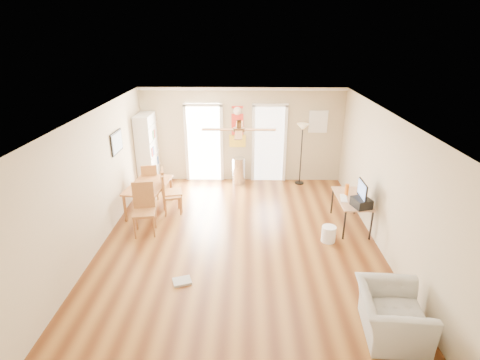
{
  "coord_description": "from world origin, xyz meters",
  "views": [
    {
      "loc": [
        0.13,
        -6.42,
        3.99
      ],
      "look_at": [
        0.0,
        0.6,
        1.15
      ],
      "focal_mm": 27.84,
      "sensor_mm": 36.0,
      "label": 1
    }
  ],
  "objects_px": {
    "dining_chair_near": "(144,210)",
    "armchair": "(391,315)",
    "trash_can": "(238,171)",
    "computer_desk": "(350,212)",
    "dining_chair_right_b": "(171,193)",
    "dining_table": "(149,197)",
    "wastebasket_a": "(329,234)",
    "bookshelf": "(147,151)",
    "printer": "(361,203)",
    "dining_chair_far": "(150,181)",
    "dining_chair_right_a": "(172,190)",
    "torchiere_lamp": "(301,154)"
  },
  "relations": [
    {
      "from": "bookshelf",
      "to": "wastebasket_a",
      "type": "xyz_separation_m",
      "value": [
        4.33,
        -2.9,
        -0.82
      ]
    },
    {
      "from": "armchair",
      "to": "printer",
      "type": "bearing_deg",
      "value": -1.34
    },
    {
      "from": "bookshelf",
      "to": "dining_chair_right_b",
      "type": "bearing_deg",
      "value": -61.71
    },
    {
      "from": "dining_chair_far",
      "to": "computer_desk",
      "type": "height_order",
      "value": "dining_chair_far"
    },
    {
      "from": "trash_can",
      "to": "torchiere_lamp",
      "type": "distance_m",
      "value": 1.77
    },
    {
      "from": "dining_chair_far",
      "to": "trash_can",
      "type": "height_order",
      "value": "dining_chair_far"
    },
    {
      "from": "dining_chair_far",
      "to": "armchair",
      "type": "relative_size",
      "value": 0.91
    },
    {
      "from": "bookshelf",
      "to": "armchair",
      "type": "relative_size",
      "value": 1.94
    },
    {
      "from": "dining_chair_right_b",
      "to": "armchair",
      "type": "xyz_separation_m",
      "value": [
        3.75,
        -3.69,
        -0.16
      ]
    },
    {
      "from": "dining_chair_right_a",
      "to": "dining_chair_far",
      "type": "distance_m",
      "value": 0.98
    },
    {
      "from": "bookshelf",
      "to": "dining_chair_right_a",
      "type": "relative_size",
      "value": 1.91
    },
    {
      "from": "dining_chair_right_b",
      "to": "dining_chair_near",
      "type": "relative_size",
      "value": 0.91
    },
    {
      "from": "bookshelf",
      "to": "trash_can",
      "type": "relative_size",
      "value": 2.63
    },
    {
      "from": "printer",
      "to": "armchair",
      "type": "bearing_deg",
      "value": -113.17
    },
    {
      "from": "armchair",
      "to": "dining_chair_right_b",
      "type": "bearing_deg",
      "value": 50.46
    },
    {
      "from": "wastebasket_a",
      "to": "dining_table",
      "type": "bearing_deg",
      "value": 161.33
    },
    {
      "from": "dining_chair_near",
      "to": "computer_desk",
      "type": "relative_size",
      "value": 0.87
    },
    {
      "from": "dining_chair_right_a",
      "to": "computer_desk",
      "type": "distance_m",
      "value": 4.05
    },
    {
      "from": "printer",
      "to": "trash_can",
      "type": "bearing_deg",
      "value": 115.5
    },
    {
      "from": "wastebasket_a",
      "to": "armchair",
      "type": "bearing_deg",
      "value": -81.9
    },
    {
      "from": "trash_can",
      "to": "printer",
      "type": "relative_size",
      "value": 2.04
    },
    {
      "from": "dining_table",
      "to": "dining_chair_right_b",
      "type": "relative_size",
      "value": 1.36
    },
    {
      "from": "dining_chair_right_a",
      "to": "armchair",
      "type": "height_order",
      "value": "dining_chair_right_a"
    },
    {
      "from": "dining_chair_right_b",
      "to": "dining_chair_far",
      "type": "bearing_deg",
      "value": 22.89
    },
    {
      "from": "dining_chair_far",
      "to": "bookshelf",
      "type": "bearing_deg",
      "value": -88.78
    },
    {
      "from": "bookshelf",
      "to": "printer",
      "type": "bearing_deg",
      "value": -28.79
    },
    {
      "from": "dining_chair_right_b",
      "to": "dining_chair_far",
      "type": "xyz_separation_m",
      "value": [
        -0.7,
        0.82,
        -0.03
      ]
    },
    {
      "from": "dining_chair_right_b",
      "to": "trash_can",
      "type": "relative_size",
      "value": 1.31
    },
    {
      "from": "printer",
      "to": "wastebasket_a",
      "type": "distance_m",
      "value": 0.91
    },
    {
      "from": "dining_chair_right_b",
      "to": "dining_chair_near",
      "type": "xyz_separation_m",
      "value": [
        -0.38,
        -0.97,
        0.05
      ]
    },
    {
      "from": "dining_table",
      "to": "dining_chair_right_b",
      "type": "xyz_separation_m",
      "value": [
        0.55,
        -0.12,
        0.16
      ]
    },
    {
      "from": "dining_chair_right_a",
      "to": "dining_chair_far",
      "type": "bearing_deg",
      "value": 31.89
    },
    {
      "from": "bookshelf",
      "to": "dining_chair_right_a",
      "type": "distance_m",
      "value": 1.87
    },
    {
      "from": "dining_chair_near",
      "to": "armchair",
      "type": "xyz_separation_m",
      "value": [
        4.13,
        -2.72,
        -0.21
      ]
    },
    {
      "from": "dining_table",
      "to": "armchair",
      "type": "bearing_deg",
      "value": -41.53
    },
    {
      "from": "dining_table",
      "to": "wastebasket_a",
      "type": "relative_size",
      "value": 4.04
    },
    {
      "from": "dining_chair_right_b",
      "to": "torchiere_lamp",
      "type": "bearing_deg",
      "value": -77.19
    },
    {
      "from": "wastebasket_a",
      "to": "armchair",
      "type": "relative_size",
      "value": 0.32
    },
    {
      "from": "dining_chair_right_b",
      "to": "computer_desk",
      "type": "height_order",
      "value": "dining_chair_right_b"
    },
    {
      "from": "dining_chair_right_b",
      "to": "bookshelf",
      "type": "bearing_deg",
      "value": 11.6
    },
    {
      "from": "dining_chair_near",
      "to": "trash_can",
      "type": "relative_size",
      "value": 1.44
    },
    {
      "from": "bookshelf",
      "to": "dining_chair_near",
      "type": "distance_m",
      "value": 2.75
    },
    {
      "from": "trash_can",
      "to": "computer_desk",
      "type": "distance_m",
      "value": 3.42
    },
    {
      "from": "dining_chair_right_a",
      "to": "computer_desk",
      "type": "height_order",
      "value": "dining_chair_right_a"
    },
    {
      "from": "dining_table",
      "to": "printer",
      "type": "distance_m",
      "value": 4.75
    },
    {
      "from": "dining_chair_right_b",
      "to": "torchiere_lamp",
      "type": "distance_m",
      "value": 3.73
    },
    {
      "from": "bookshelf",
      "to": "computer_desk",
      "type": "xyz_separation_m",
      "value": [
        4.92,
        -2.23,
        -0.65
      ]
    },
    {
      "from": "dining_chair_right_a",
      "to": "dining_chair_near",
      "type": "xyz_separation_m",
      "value": [
        -0.38,
        -1.1,
        0.02
      ]
    },
    {
      "from": "bookshelf",
      "to": "wastebasket_a",
      "type": "distance_m",
      "value": 5.28
    },
    {
      "from": "trash_can",
      "to": "torchiere_lamp",
      "type": "xyz_separation_m",
      "value": [
        1.7,
        0.06,
        0.47
      ]
    }
  ]
}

